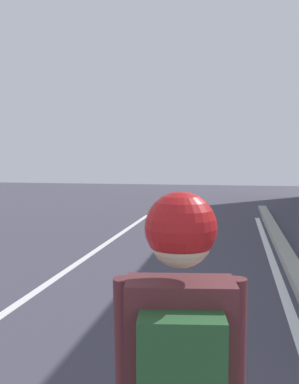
% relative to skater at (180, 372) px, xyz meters
% --- Properties ---
extents(lane_arrow_head, '(0.71, 0.71, 0.01)m').
position_rel_skater_xyz_m(lane_arrow_head, '(-0.54, 2.63, -1.07)').
color(lane_arrow_head, silver).
rests_on(lane_arrow_head, ground).
extents(skater, '(0.44, 0.60, 1.58)m').
position_rel_skater_xyz_m(skater, '(0.00, 0.00, 0.00)').
color(skater, '#2A5669').
rests_on(skater, skateboard).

